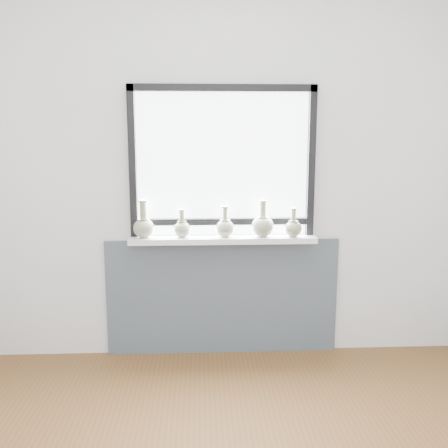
{
  "coord_description": "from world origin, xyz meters",
  "views": [
    {
      "loc": [
        -0.16,
        -1.74,
        1.62
      ],
      "look_at": [
        0.0,
        1.55,
        1.02
      ],
      "focal_mm": 40.0,
      "sensor_mm": 36.0,
      "label": 1
    }
  ],
  "objects_px": {
    "vase_a": "(144,226)",
    "vase_d": "(263,225)",
    "vase_c": "(225,227)",
    "vase_e": "(293,227)",
    "windowsill": "(223,239)",
    "vase_b": "(182,228)"
  },
  "relations": [
    {
      "from": "vase_b",
      "to": "vase_d",
      "type": "height_order",
      "value": "vase_d"
    },
    {
      "from": "vase_b",
      "to": "vase_d",
      "type": "relative_size",
      "value": 0.77
    },
    {
      "from": "vase_c",
      "to": "vase_e",
      "type": "height_order",
      "value": "vase_c"
    },
    {
      "from": "vase_c",
      "to": "vase_d",
      "type": "distance_m",
      "value": 0.27
    },
    {
      "from": "vase_a",
      "to": "vase_d",
      "type": "height_order",
      "value": "vase_a"
    },
    {
      "from": "vase_d",
      "to": "vase_e",
      "type": "relative_size",
      "value": 1.27
    },
    {
      "from": "vase_c",
      "to": "windowsill",
      "type": "bearing_deg",
      "value": 163.89
    },
    {
      "from": "vase_c",
      "to": "vase_e",
      "type": "relative_size",
      "value": 1.07
    },
    {
      "from": "vase_a",
      "to": "vase_d",
      "type": "relative_size",
      "value": 1.02
    },
    {
      "from": "vase_a",
      "to": "vase_c",
      "type": "relative_size",
      "value": 1.22
    },
    {
      "from": "vase_b",
      "to": "vase_d",
      "type": "distance_m",
      "value": 0.57
    },
    {
      "from": "vase_b",
      "to": "vase_c",
      "type": "distance_m",
      "value": 0.3
    },
    {
      "from": "windowsill",
      "to": "vase_d",
      "type": "xyz_separation_m",
      "value": [
        0.28,
        -0.01,
        0.1
      ]
    },
    {
      "from": "vase_d",
      "to": "vase_a",
      "type": "bearing_deg",
      "value": 179.83
    },
    {
      "from": "vase_b",
      "to": "vase_c",
      "type": "height_order",
      "value": "vase_c"
    },
    {
      "from": "vase_b",
      "to": "vase_c",
      "type": "bearing_deg",
      "value": -0.24
    },
    {
      "from": "vase_e",
      "to": "vase_a",
      "type": "bearing_deg",
      "value": 179.22
    },
    {
      "from": "vase_c",
      "to": "vase_d",
      "type": "bearing_deg",
      "value": -1.38
    },
    {
      "from": "vase_d",
      "to": "vase_e",
      "type": "xyz_separation_m",
      "value": [
        0.22,
        -0.01,
        -0.02
      ]
    },
    {
      "from": "windowsill",
      "to": "vase_a",
      "type": "height_order",
      "value": "vase_a"
    },
    {
      "from": "vase_a",
      "to": "vase_c",
      "type": "height_order",
      "value": "vase_a"
    },
    {
      "from": "vase_b",
      "to": "vase_e",
      "type": "distance_m",
      "value": 0.78
    }
  ]
}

